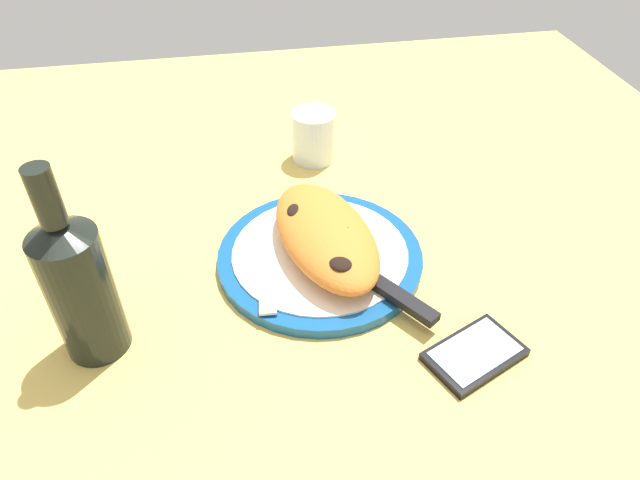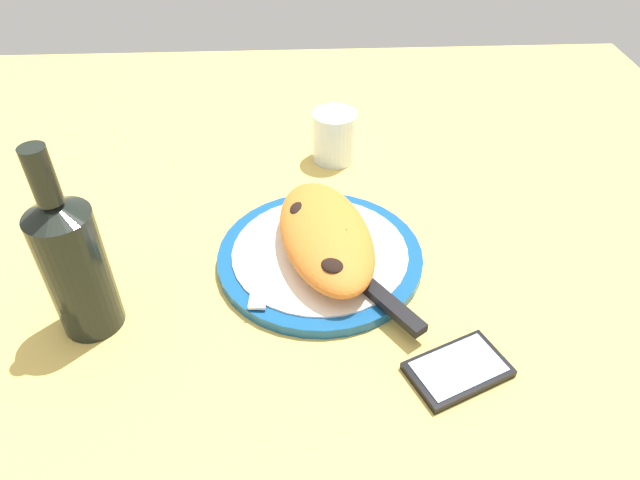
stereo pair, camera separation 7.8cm
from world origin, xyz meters
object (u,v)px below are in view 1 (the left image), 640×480
calzone (326,236)px  water_glass (314,139)px  fork (268,279)px  wine_bottle (79,285)px  knife (383,287)px  plate (320,256)px  smartphone (475,354)px

calzone → water_glass: bearing=173.6°
fork → wine_bottle: bearing=-75.5°
fork → water_glass: size_ratio=1.80×
knife → wine_bottle: size_ratio=0.83×
plate → knife: size_ratio=1.35×
fork → wine_bottle: (5.37, -20.81, 7.83)cm
calzone → fork: bearing=-64.9°
knife → wine_bottle: 35.86cm
plate → water_glass: (-26.54, 3.77, 2.93)cm
smartphone → wine_bottle: size_ratio=0.52×
water_glass → wine_bottle: size_ratio=0.35×
calzone → plate: bearing=-118.6°
smartphone → water_glass: bearing=-166.6°
plate → calzone: 3.90cm
plate → calzone: bearing=61.4°
wine_bottle → smartphone: bearing=77.0°
smartphone → water_glass: (-46.26, -10.99, 3.25)cm
fork → knife: 14.90cm
plate → wine_bottle: 31.46cm
plate → fork: fork is taller
plate → knife: knife is taller
calzone → smartphone: calzone is taller
smartphone → plate: bearing=-143.2°
fork → wine_bottle: wine_bottle is taller
calzone → wine_bottle: size_ratio=1.02×
plate → fork: (4.38, -7.73, 1.15)cm
calzone → smartphone: size_ratio=1.96×
fork → calzone: bearing=115.1°
smartphone → knife: bearing=-143.0°
plate → fork: bearing=-60.5°
wine_bottle → fork: bearing=104.5°
calzone → smartphone: (19.30, 14.01, -4.12)cm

